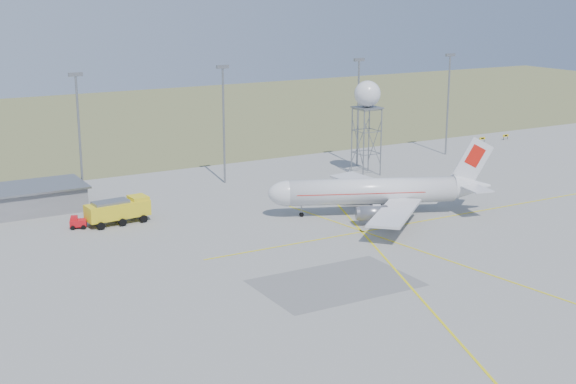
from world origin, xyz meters
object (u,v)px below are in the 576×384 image
airliner_main (376,192)px  fire_truck (119,212)px  radar_tower (367,122)px  baggage_tug (78,224)px

airliner_main → fire_truck: size_ratio=3.49×
radar_tower → baggage_tug: radar_tower is taller
airliner_main → fire_truck: (-34.89, 14.57, -1.80)m
radar_tower → baggage_tug: bearing=-172.1°
airliner_main → baggage_tug: size_ratio=12.30×
airliner_main → radar_tower: radar_tower is taller
airliner_main → fire_truck: 37.85m
airliner_main → radar_tower: (14.22, 22.72, 6.06)m
radar_tower → baggage_tug: (-55.08, -7.61, -8.95)m
fire_truck → baggage_tug: fire_truck is taller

